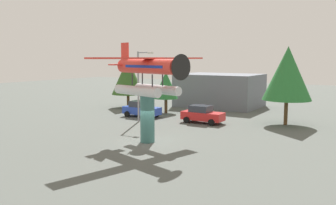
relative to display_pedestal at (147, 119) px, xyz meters
name	(u,v)px	position (x,y,z in m)	size (l,w,h in m)	color
ground_plane	(148,142)	(0.00, 0.00, -1.84)	(140.00, 140.00, 0.00)	#515651
display_pedestal	(147,119)	(0.00, 0.00, 0.00)	(1.10, 1.10, 3.68)	#386B66
floatplane_monument	(148,73)	(0.13, -0.03, 3.51)	(7.19, 10.32, 4.00)	silver
car_near_blue	(141,109)	(-7.39, 9.32, -0.96)	(4.20, 2.02, 1.76)	#2847B7
car_mid_red	(202,114)	(-0.04, 9.54, -0.96)	(4.20, 2.02, 1.76)	red
streetlight_primary	(140,81)	(-5.61, 6.70, 2.33)	(1.84, 0.28, 7.10)	gray
storefront_building	(220,90)	(-3.64, 22.00, 0.32)	(10.41, 7.60, 4.33)	slate
tree_west	(128,76)	(-13.35, 14.57, 2.26)	(4.25, 4.25, 6.47)	brown
tree_east	(166,85)	(-6.61, 13.17, 1.45)	(2.86, 2.86, 4.90)	brown
tree_center_back	(287,73)	(7.28, 12.98, 3.16)	(4.64, 4.64, 7.58)	brown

